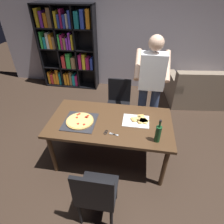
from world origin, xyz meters
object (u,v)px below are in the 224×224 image
Objects in this scene: chair_far_side at (119,100)px; person_serving_pizza at (151,84)px; kitchen_scissors at (109,133)px; bookshelf at (67,48)px; chair_near_camera at (96,193)px; wine_bottle at (158,133)px; dining_table at (110,125)px; couch at (208,91)px; pepperoni_pizza_on_tray at (80,121)px.

person_serving_pizza is at bearing -22.56° from chair_far_side.
bookshelf is at bearing 119.50° from kitchen_scissors.
chair_near_camera is 1.00× the size of chair_far_side.
chair_near_camera is 0.51× the size of person_serving_pizza.
wine_bottle is 0.61m from kitchen_scissors.
person_serving_pizza is at bearing 53.33° from dining_table.
bookshelf is (-3.37, 0.39, 0.69)m from couch.
wine_bottle reaches higher than pepperoni_pizza_on_tray.
dining_table is 0.43m from pepperoni_pizza_on_tray.
bookshelf is 9.84× the size of kitchen_scissors.
dining_table is 0.71m from wine_bottle.
bookshelf is 2.59m from person_serving_pizza.
dining_table is 2.78m from couch.
couch is at bearing 28.95° from chair_far_side.
bookshelf is at bearing 113.20° from pepperoni_pizza_on_tray.
kitchen_scissors is (1.48, -2.62, -0.24)m from bookshelf.
chair_far_side is 1.12m from pepperoni_pizza_on_tray.
chair_near_camera is 2.85× the size of wine_bottle.
kitchen_scissors is (0.02, -0.25, 0.08)m from dining_table.
bookshelf is 3.38m from wine_bottle.
pepperoni_pizza_on_tray reaches higher than kitchen_scissors.
pepperoni_pizza_on_tray is at bearing -111.97° from chair_far_side.
couch reaches higher than kitchen_scissors.
dining_table is 0.87× the size of bookshelf.
chair_near_camera is at bearing -123.16° from couch.
bookshelf is 6.17× the size of wine_bottle.
person_serving_pizza is 4.01× the size of pepperoni_pizza_on_tray.
dining_table is at bearing 94.77° from kitchen_scissors.
wine_bottle is at bearing -11.24° from pepperoni_pizza_on_tray.
couch is 3.46m from bookshelf.
person_serving_pizza is 5.54× the size of wine_bottle.
dining_table is 0.95m from chair_near_camera.
pepperoni_pizza_on_tray is at bearing -66.80° from bookshelf.
person_serving_pizza is (-1.38, -1.28, 0.70)m from couch.
couch is 4.10× the size of pepperoni_pizza_on_tray.
kitchen_scissors is at bearing -60.50° from bookshelf.
bookshelf is at bearing 140.18° from person_serving_pizza.
bookshelf is at bearing 113.86° from chair_near_camera.
wine_bottle is (0.62, -0.29, 0.19)m from dining_table.
bookshelf is 4.47× the size of pepperoni_pizza_on_tray.
chair_near_camera reaches higher than couch.
person_serving_pizza is 1.25m from pepperoni_pizza_on_tray.
wine_bottle is at bearing -51.95° from bookshelf.
person_serving_pizza is 1.11m from kitchen_scissors.
bookshelf reaches higher than wine_bottle.
person_serving_pizza is (1.99, -1.66, 0.00)m from bookshelf.
person_serving_pizza is at bearing -39.82° from bookshelf.
chair_near_camera is at bearing -133.92° from wine_bottle.
person_serving_pizza reaches higher than kitchen_scissors.
couch reaches higher than pepperoni_pizza_on_tray.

